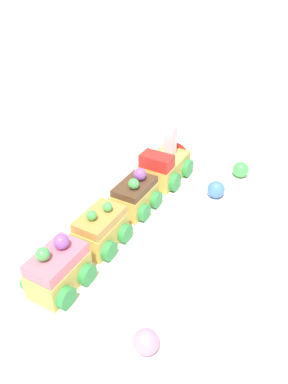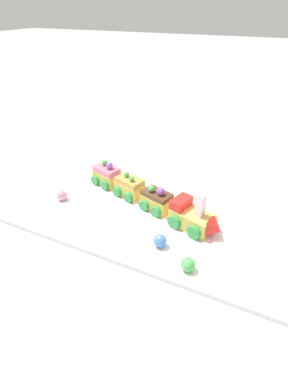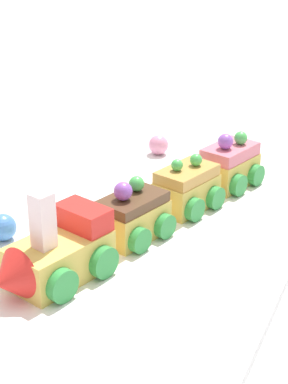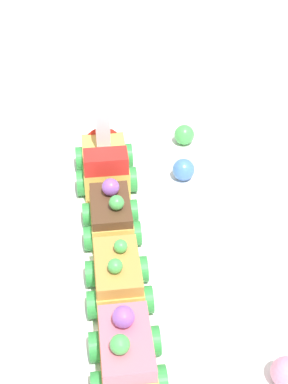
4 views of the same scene
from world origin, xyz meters
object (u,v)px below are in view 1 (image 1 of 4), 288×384
Objects in this scene: gumball_blue at (216,189)px; cake_car_caramel at (101,230)px; gumball_pink at (146,342)px; gumball_green at (241,170)px; cake_car_strawberry at (58,270)px; cake_car_chocolate at (135,196)px; cake_train_locomotive at (167,163)px.

cake_car_caramel is at bearing 135.27° from gumball_blue.
gumball_pink is (-0.15, -0.10, -0.01)m from cake_car_caramel.
gumball_pink is at bearing 166.27° from gumball_green.
cake_car_strawberry is 0.14m from gumball_pink.
gumball_pink is 0.40m from gumball_green.
cake_car_strawberry is at bearing 143.46° from gumball_blue.
gumball_blue is (0.06, -0.13, -0.01)m from cake_car_chocolate.
cake_car_strawberry is at bearing 62.57° from gumball_pink.
cake_car_caramel is 2.97× the size of gumball_green.
cake_car_chocolate is at bearing -0.11° from cake_car_strawberry.
cake_car_caramel is at bearing -0.11° from cake_car_strawberry.
cake_car_caramel is at bearing 33.07° from gumball_pink.
gumball_blue is at bearing -47.03° from cake_car_chocolate.
cake_car_chocolate is 0.19m from cake_car_strawberry.
gumball_blue is (0.25, -0.18, -0.01)m from cake_car_strawberry.
cake_car_caramel is 3.01× the size of gumball_pink.
gumball_pink is at bearing 170.07° from gumball_blue.
cake_car_strawberry is at bearing 179.89° from cake_car_chocolate.
cake_car_strawberry is at bearing 179.89° from cake_car_caramel.
gumball_blue and gumball_pink have the same top height.
cake_car_chocolate is 2.97× the size of gumball_green.
cake_car_chocolate reaches higher than cake_car_caramel.
gumball_blue is 0.09m from gumball_green.
cake_car_caramel is (-0.21, 0.06, -0.00)m from cake_train_locomotive.
cake_car_chocolate is 1.00× the size of cake_car_caramel.
gumball_pink is 0.99× the size of gumball_green.
cake_car_chocolate is at bearing -0.11° from cake_car_caramel.
cake_car_chocolate is at bearing 130.01° from gumball_green.
cake_train_locomotive reaches higher than cake_car_strawberry.
cake_train_locomotive is 4.65× the size of gumball_green.
gumball_pink is (-0.25, -0.07, -0.01)m from cake_car_chocolate.
cake_train_locomotive is 0.12m from cake_car_chocolate.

